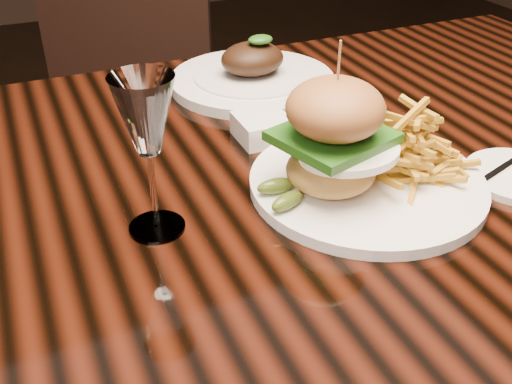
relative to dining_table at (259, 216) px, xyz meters
name	(u,v)px	position (x,y,z in m)	size (l,w,h in m)	color
dining_table	(259,216)	(0.00, 0.00, 0.00)	(1.60, 0.90, 0.75)	black
burger_plate	(370,150)	(0.11, -0.10, 0.13)	(0.30, 0.30, 0.20)	white
ramekin	(263,128)	(0.04, 0.08, 0.09)	(0.07, 0.07, 0.03)	white
wine_glass	(146,121)	(-0.16, -0.08, 0.21)	(0.07, 0.07, 0.19)	white
far_dish	(252,76)	(0.11, 0.27, 0.09)	(0.29, 0.29, 0.09)	white
chair_far	(122,86)	(-0.01, 0.88, -0.13)	(0.61, 0.61, 0.95)	black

